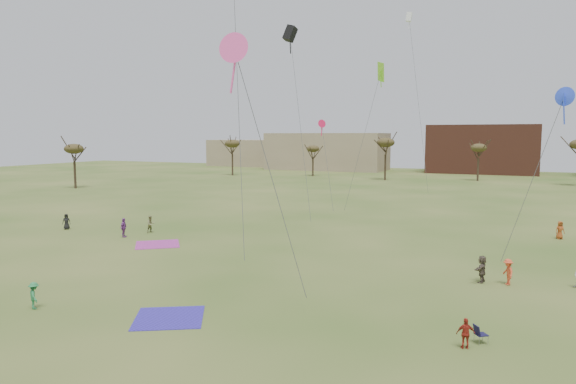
% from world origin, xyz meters
% --- Properties ---
extents(ground, '(260.00, 260.00, 0.00)m').
position_xyz_m(ground, '(0.00, 0.00, 0.00)').
color(ground, '#31541A').
rests_on(ground, ground).
extents(flyer_near_center, '(1.11, 0.97, 1.49)m').
position_xyz_m(flyer_near_center, '(-9.08, -1.44, 0.74)').
color(flyer_near_center, '#2B8148').
rests_on(flyer_near_center, ground).
extents(spectator_fore_a, '(0.88, 0.59, 1.39)m').
position_xyz_m(spectator_fore_a, '(12.89, 2.66, 0.70)').
color(spectator_fore_a, '#A3281B').
rests_on(spectator_fore_a, ground).
extents(spectator_fore_b, '(0.87, 0.97, 1.66)m').
position_xyz_m(spectator_fore_b, '(-18.01, 19.34, 0.83)').
color(spectator_fore_b, '#888656').
rests_on(spectator_fore_b, ground).
extents(spectator_fore_c, '(0.85, 1.70, 1.76)m').
position_xyz_m(spectator_fore_c, '(12.71, 14.14, 0.88)').
color(spectator_fore_c, brown).
rests_on(spectator_fore_c, ground).
extents(flyer_mid_a, '(0.92, 0.87, 1.58)m').
position_xyz_m(flyer_mid_a, '(-26.85, 17.20, 0.79)').
color(flyer_mid_a, black).
rests_on(flyer_mid_a, ground).
extents(flyer_mid_b, '(1.02, 1.24, 1.67)m').
position_xyz_m(flyer_mid_b, '(14.25, 14.27, 0.83)').
color(flyer_mid_b, '#EA512B').
rests_on(flyer_mid_b, ground).
extents(spectator_mid_d, '(0.71, 1.13, 1.79)m').
position_xyz_m(spectator_mid_d, '(-18.75, 16.38, 0.89)').
color(spectator_mid_d, '#873F97').
rests_on(spectator_mid_d, ground).
extents(flyer_far_b, '(0.95, 0.82, 1.65)m').
position_xyz_m(flyer_far_b, '(18.09, 32.17, 0.82)').
color(flyer_far_b, '#9F461B').
rests_on(flyer_far_b, ground).
extents(blanket_blue, '(4.74, 4.74, 0.03)m').
position_xyz_m(blanket_blue, '(-1.51, 0.41, 0.00)').
color(blanket_blue, '#3529B2').
rests_on(blanket_blue, ground).
extents(blanket_plum, '(5.13, 5.13, 0.03)m').
position_xyz_m(blanket_plum, '(-13.82, 15.03, 0.00)').
color(blanket_plum, '#B7389E').
rests_on(blanket_plum, ground).
extents(camp_chair_center, '(0.73, 0.72, 0.87)m').
position_xyz_m(camp_chair_center, '(13.46, 3.57, 0.26)').
color(camp_chair_center, '#151336').
rests_on(camp_chair_center, ground).
extents(kites_aloft, '(72.48, 55.52, 26.31)m').
position_xyz_m(kites_aloft, '(-0.11, 29.68, 19.21)').
color(kites_aloft, '#E728C3').
rests_on(kites_aloft, ground).
extents(tree_line, '(117.44, 49.32, 8.91)m').
position_xyz_m(tree_line, '(-2.85, 79.12, 7.09)').
color(tree_line, '#3A2B1E').
rests_on(tree_line, ground).
extents(building_tan, '(32.00, 14.00, 10.00)m').
position_xyz_m(building_tan, '(-35.00, 115.00, 5.00)').
color(building_tan, '#937F60').
rests_on(building_tan, ground).
extents(building_brick, '(26.00, 16.00, 12.00)m').
position_xyz_m(building_brick, '(5.00, 120.00, 6.00)').
color(building_brick, brown).
rests_on(building_brick, ground).
extents(building_tan_west, '(20.00, 12.00, 8.00)m').
position_xyz_m(building_tan_west, '(-65.00, 122.00, 4.00)').
color(building_tan_west, '#937F60').
rests_on(building_tan_west, ground).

